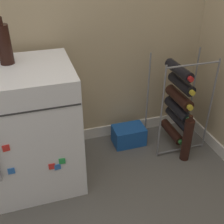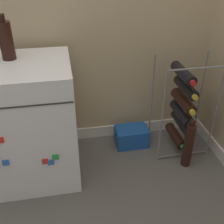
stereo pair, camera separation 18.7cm
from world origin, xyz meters
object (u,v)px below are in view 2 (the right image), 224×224
at_px(fridge_top_bottle, 6,40).
at_px(loose_bottle_floor, 188,145).
at_px(wine_rack, 182,107).
at_px(soda_box, 131,136).
at_px(mini_fridge, 32,122).

distance_m(fridge_top_bottle, loose_bottle_floor, 1.33).
bearing_deg(wine_rack, loose_bottle_floor, -93.32).
bearing_deg(loose_bottle_floor, soda_box, 137.41).
bearing_deg(wine_rack, soda_box, 163.02).
xyz_separation_m(mini_fridge, soda_box, (0.69, 0.16, -0.32)).
relative_size(wine_rack, soda_box, 2.97).
bearing_deg(mini_fridge, loose_bottle_floor, -7.64).
bearing_deg(soda_box, wine_rack, -16.98).
xyz_separation_m(soda_box, fridge_top_bottle, (-0.77, -0.08, 0.82)).
height_order(mini_fridge, soda_box, mini_fridge).
bearing_deg(soda_box, fridge_top_bottle, -174.42).
xyz_separation_m(mini_fridge, loose_bottle_floor, (1.02, -0.14, -0.22)).
bearing_deg(fridge_top_bottle, mini_fridge, -49.18).
height_order(wine_rack, soda_box, wine_rack).
distance_m(mini_fridge, fridge_top_bottle, 0.52).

